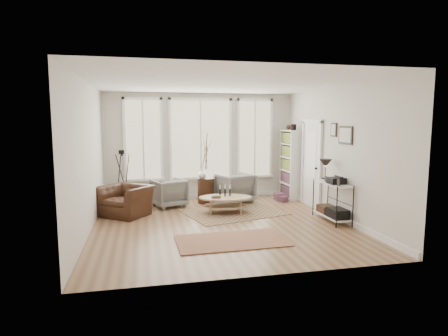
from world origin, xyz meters
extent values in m
plane|color=#8E6847|center=(0.00, 0.00, 0.00)|extent=(5.50, 5.50, 0.00)
plane|color=white|center=(0.00, 0.00, 2.90)|extent=(5.50, 5.50, 0.00)
cube|color=beige|center=(0.00, 2.75, 1.45)|extent=(5.20, 0.04, 2.90)
cube|color=beige|center=(0.00, -2.75, 1.45)|extent=(5.20, 0.04, 2.90)
cube|color=beige|center=(-2.60, 0.00, 1.45)|extent=(0.04, 5.50, 2.90)
cube|color=beige|center=(2.60, 0.00, 1.45)|extent=(0.04, 5.50, 2.90)
cube|color=white|center=(0.00, 2.74, 0.06)|extent=(5.10, 0.04, 0.12)
cube|color=white|center=(2.58, 0.00, 0.06)|extent=(0.03, 5.40, 0.12)
cube|color=tan|center=(0.00, 2.73, 1.65)|extent=(1.60, 0.03, 2.10)
cube|color=tan|center=(-1.55, 2.73, 1.65)|extent=(0.90, 0.03, 2.10)
cube|color=tan|center=(1.55, 2.73, 1.65)|extent=(0.90, 0.03, 2.10)
cube|color=white|center=(0.00, 2.71, 1.65)|extent=(1.74, 0.06, 2.24)
cube|color=white|center=(-1.55, 2.71, 1.65)|extent=(1.04, 0.06, 2.24)
cube|color=white|center=(1.55, 2.71, 1.65)|extent=(1.04, 0.06, 2.24)
cube|color=white|center=(0.00, 2.69, 0.57)|extent=(4.10, 0.12, 0.06)
cube|color=silver|center=(2.58, 1.15, 1.05)|extent=(0.04, 0.88, 2.10)
cube|color=white|center=(2.56, 1.15, 1.30)|extent=(0.01, 0.55, 1.20)
cube|color=white|center=(2.56, 0.66, 1.05)|extent=(0.06, 0.08, 2.18)
cube|color=white|center=(2.56, 1.64, 1.05)|extent=(0.06, 0.08, 2.18)
cube|color=white|center=(2.56, 1.15, 2.14)|extent=(0.06, 1.06, 0.08)
sphere|color=black|center=(2.53, 0.82, 1.00)|extent=(0.06, 0.06, 0.06)
cube|color=white|center=(2.43, 1.81, 0.95)|extent=(0.30, 0.03, 1.90)
cube|color=white|center=(2.43, 2.63, 0.95)|extent=(0.30, 0.03, 1.90)
cube|color=white|center=(2.58, 2.23, 0.95)|extent=(0.02, 0.85, 1.90)
cube|color=white|center=(2.43, 2.23, 0.95)|extent=(0.30, 0.81, 1.90)
cube|color=maroon|center=(2.43, 2.23, 0.95)|extent=(0.24, 0.75, 1.76)
cube|color=black|center=(2.43, 2.02, 1.98)|extent=(0.12, 0.10, 0.16)
sphere|color=#351C11|center=(2.43, 2.38, 1.97)|extent=(0.14, 0.14, 0.14)
cube|color=white|center=(2.38, -0.30, 0.12)|extent=(0.37, 1.07, 0.03)
cube|color=white|center=(2.38, -0.30, 0.82)|extent=(0.37, 1.07, 0.02)
cylinder|color=black|center=(2.20, -0.83, 0.42)|extent=(0.02, 0.02, 0.85)
cylinder|color=black|center=(2.56, -0.83, 0.42)|extent=(0.02, 0.02, 0.85)
cylinder|color=black|center=(2.20, 0.23, 0.42)|extent=(0.02, 0.02, 0.85)
cylinder|color=black|center=(2.56, 0.23, 0.42)|extent=(0.02, 0.02, 0.85)
cylinder|color=black|center=(2.38, 0.05, 0.88)|extent=(0.14, 0.14, 0.02)
cylinder|color=black|center=(2.38, 0.05, 1.01)|extent=(0.02, 0.02, 0.30)
cone|color=black|center=(2.38, 0.05, 1.21)|extent=(0.28, 0.28, 0.18)
cube|color=black|center=(2.38, -0.45, 0.91)|extent=(0.32, 0.30, 0.13)
cube|color=black|center=(2.38, -0.55, 0.23)|extent=(0.32, 0.45, 0.20)
cube|color=#351C11|center=(2.38, -0.08, 0.21)|extent=(0.32, 0.40, 0.16)
cube|color=black|center=(2.28, -0.72, 0.91)|extent=(0.02, 0.10, 0.14)
cube|color=black|center=(2.28, -0.18, 0.91)|extent=(0.02, 0.10, 0.12)
cube|color=black|center=(2.58, -0.40, 1.85)|extent=(0.03, 0.52, 0.38)
cube|color=white|center=(2.56, -0.40, 1.85)|extent=(0.01, 0.44, 0.30)
cube|color=black|center=(2.58, 0.10, 1.95)|extent=(0.03, 0.24, 0.30)
cube|color=white|center=(2.56, 0.10, 1.95)|extent=(0.01, 0.18, 0.24)
cube|color=brown|center=(0.49, 0.90, 0.01)|extent=(2.57, 2.18, 0.01)
cube|color=maroon|center=(-0.05, -1.18, 0.01)|extent=(1.99, 1.14, 0.01)
ellipsoid|color=tan|center=(0.29, 0.86, 0.18)|extent=(1.13, 0.80, 0.03)
ellipsoid|color=tan|center=(0.29, 0.86, 0.37)|extent=(1.32, 0.94, 0.04)
cylinder|color=tan|center=(-0.05, 0.67, 0.18)|extent=(0.04, 0.04, 0.35)
cylinder|color=tan|center=(0.63, 0.67, 0.18)|extent=(0.04, 0.04, 0.35)
cylinder|color=tan|center=(-0.05, 1.06, 0.18)|extent=(0.04, 0.04, 0.35)
cylinder|color=tan|center=(0.63, 1.06, 0.18)|extent=(0.04, 0.04, 0.35)
cylinder|color=black|center=(0.17, 0.91, 0.48)|extent=(0.04, 0.04, 0.18)
cylinder|color=black|center=(0.29, 0.91, 0.48)|extent=(0.04, 0.04, 0.18)
cylinder|color=black|center=(0.41, 0.91, 0.48)|extent=(0.04, 0.04, 0.18)
cube|color=#2C552D|center=(0.06, 0.78, 0.42)|extent=(0.21, 0.16, 0.06)
imported|color=gray|center=(-0.95, 1.83, 0.35)|extent=(0.97, 0.99, 0.70)
imported|color=gray|center=(0.78, 1.96, 0.39)|extent=(1.06, 1.08, 0.78)
cylinder|color=#351C11|center=(0.03, 2.05, 0.33)|extent=(0.44, 0.44, 0.66)
imported|color=silver|center=(-0.07, 2.04, 0.78)|extent=(0.26, 0.26, 0.24)
imported|color=#351C11|center=(-1.99, 1.15, 0.34)|extent=(1.39, 1.36, 0.68)
cylinder|color=black|center=(-2.09, 2.26, 1.30)|extent=(0.06, 0.06, 0.06)
cube|color=black|center=(-2.09, 2.26, 1.37)|extent=(0.15, 0.12, 0.10)
cylinder|color=black|center=(-2.09, 2.18, 1.37)|extent=(0.06, 0.08, 0.06)
cube|color=maroon|center=(2.05, 1.99, 0.09)|extent=(0.23, 0.29, 0.19)
cube|color=maroon|center=(2.05, 1.75, 0.08)|extent=(0.26, 0.29, 0.15)
camera|label=1|loc=(-1.55, -7.50, 2.14)|focal=30.00mm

